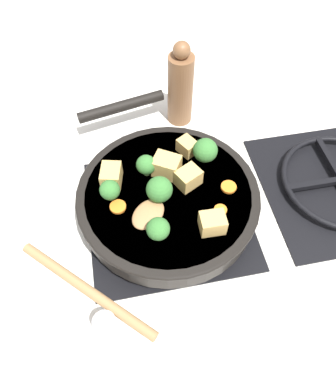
{
  "coord_description": "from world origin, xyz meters",
  "views": [
    {
      "loc": [
        0.39,
        -0.07,
        0.63
      ],
      "look_at": [
        0.0,
        0.0,
        0.07
      ],
      "focal_mm": 35.0,
      "sensor_mm": 36.0,
      "label": 1
    }
  ],
  "objects_px": {
    "salt_shaker": "(108,330)",
    "skillet_pan": "(167,197)",
    "pepper_mill": "(180,87)",
    "wooden_spoon": "(114,256)"
  },
  "relations": [
    {
      "from": "pepper_mill",
      "to": "wooden_spoon",
      "type": "bearing_deg",
      "value": -26.82
    },
    {
      "from": "pepper_mill",
      "to": "salt_shaker",
      "type": "bearing_deg",
      "value": -24.23
    },
    {
      "from": "skillet_pan",
      "to": "salt_shaker",
      "type": "distance_m",
      "value": 0.26
    },
    {
      "from": "pepper_mill",
      "to": "salt_shaker",
      "type": "relative_size",
      "value": 2.32
    },
    {
      "from": "skillet_pan",
      "to": "wooden_spoon",
      "type": "distance_m",
      "value": 0.16
    },
    {
      "from": "salt_shaker",
      "to": "skillet_pan",
      "type": "bearing_deg",
      "value": 148.19
    },
    {
      "from": "pepper_mill",
      "to": "skillet_pan",
      "type": "bearing_deg",
      "value": -17.06
    },
    {
      "from": "wooden_spoon",
      "to": "pepper_mill",
      "type": "bearing_deg",
      "value": 153.18
    },
    {
      "from": "skillet_pan",
      "to": "pepper_mill",
      "type": "bearing_deg",
      "value": 162.94
    },
    {
      "from": "salt_shaker",
      "to": "wooden_spoon",
      "type": "bearing_deg",
      "value": 166.08
    }
  ]
}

